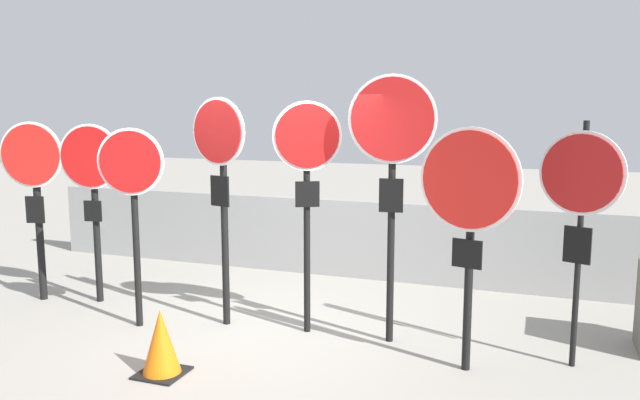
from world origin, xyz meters
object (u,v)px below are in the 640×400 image
at_px(stop_sign_3, 220,167).
at_px(traffic_cone_0, 161,343).
at_px(stop_sign_5, 392,151).
at_px(stop_sign_4, 307,167).
at_px(stop_sign_6, 469,201).
at_px(stop_sign_0, 34,180).
at_px(stop_sign_2, 132,186).
at_px(stop_sign_1, 92,180).
at_px(stop_sign_7, 581,192).

relative_size(stop_sign_3, traffic_cone_0, 4.14).
bearing_deg(stop_sign_5, stop_sign_4, 173.35).
bearing_deg(stop_sign_6, traffic_cone_0, -144.21).
height_order(stop_sign_0, stop_sign_6, same).
height_order(stop_sign_2, traffic_cone_0, stop_sign_2).
relative_size(stop_sign_1, stop_sign_4, 0.89).
bearing_deg(stop_sign_5, stop_sign_1, 170.99).
bearing_deg(stop_sign_4, stop_sign_0, 154.00).
height_order(stop_sign_1, stop_sign_4, stop_sign_4).
height_order(stop_sign_4, stop_sign_6, stop_sign_4).
bearing_deg(stop_sign_4, stop_sign_2, 167.36).
bearing_deg(stop_sign_5, stop_sign_2, -177.48).
relative_size(stop_sign_2, stop_sign_7, 0.96).
distance_m(stop_sign_3, traffic_cone_0, 1.98).
height_order(stop_sign_3, stop_sign_5, stop_sign_5).
bearing_deg(stop_sign_4, stop_sign_6, -41.67).
height_order(stop_sign_4, stop_sign_7, stop_sign_4).
xyz_separation_m(stop_sign_4, traffic_cone_0, (-0.85, -1.42, -1.47)).
height_order(stop_sign_0, stop_sign_4, stop_sign_4).
xyz_separation_m(stop_sign_0, stop_sign_1, (0.72, 0.17, 0.01)).
distance_m(stop_sign_2, stop_sign_4, 1.88).
distance_m(stop_sign_7, traffic_cone_0, 3.96).
distance_m(stop_sign_3, stop_sign_4, 0.96).
bearing_deg(traffic_cone_0, stop_sign_5, 39.67).
distance_m(stop_sign_1, stop_sign_2, 1.15).
xyz_separation_m(stop_sign_2, stop_sign_7, (4.41, 0.45, 0.08)).
bearing_deg(stop_sign_2, stop_sign_0, 149.73).
bearing_deg(stop_sign_0, stop_sign_7, -13.53).
height_order(stop_sign_5, traffic_cone_0, stop_sign_5).
bearing_deg(traffic_cone_0, stop_sign_4, 59.03).
bearing_deg(stop_sign_7, stop_sign_0, -159.13).
bearing_deg(stop_sign_1, stop_sign_7, -12.41).
bearing_deg(stop_sign_6, stop_sign_1, -172.32).
distance_m(stop_sign_3, stop_sign_6, 2.67).
height_order(stop_sign_0, stop_sign_1, stop_sign_0).
distance_m(stop_sign_5, traffic_cone_0, 2.80).
xyz_separation_m(stop_sign_3, stop_sign_7, (3.56, 0.07, -0.11)).
bearing_deg(stop_sign_4, traffic_cone_0, -148.10).
bearing_deg(stop_sign_2, stop_sign_3, 7.01).
xyz_separation_m(stop_sign_5, stop_sign_6, (0.80, -0.45, -0.39)).
bearing_deg(stop_sign_6, stop_sign_4, -180.00).
height_order(stop_sign_1, stop_sign_5, stop_sign_5).
bearing_deg(stop_sign_5, stop_sign_3, 175.46).
relative_size(stop_sign_4, stop_sign_7, 1.08).
xyz_separation_m(stop_sign_1, stop_sign_7, (5.41, -0.12, 0.11)).
distance_m(stop_sign_2, stop_sign_7, 4.43).
relative_size(stop_sign_2, traffic_cone_0, 3.61).
bearing_deg(stop_sign_4, stop_sign_1, 150.76).
bearing_deg(stop_sign_6, stop_sign_3, -173.05).
distance_m(stop_sign_2, stop_sign_6, 3.49).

